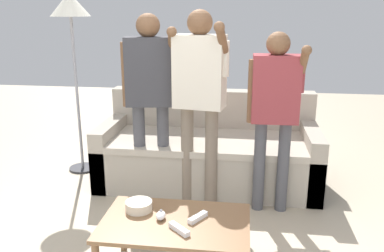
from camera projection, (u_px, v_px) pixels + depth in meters
name	position (u px, v px, depth m)	size (l,w,h in m)	color
couch	(209.00, 152.00, 3.90)	(2.03, 0.92, 0.84)	#9E9384
coffee_table	(175.00, 228.00, 2.44)	(0.89, 0.56, 0.40)	brown
snack_bowl	(139.00, 206.00, 2.54)	(0.17, 0.17, 0.06)	beige
game_remote_nunchuk	(161.00, 215.00, 2.44)	(0.06, 0.09, 0.05)	white
floor_lamp	(71.00, 16.00, 3.81)	(0.38, 0.38, 1.77)	#2D2D33
player_left	(150.00, 85.00, 3.40)	(0.50, 0.35, 1.59)	#47474C
player_center	(199.00, 87.00, 3.24)	(0.47, 0.41, 1.62)	#756656
player_right	(275.00, 103.00, 3.14)	(0.44, 0.32, 1.46)	#47474C
game_remote_wand_near	(179.00, 229.00, 2.30)	(0.14, 0.14, 0.03)	white
game_remote_wand_far	(198.00, 217.00, 2.43)	(0.11, 0.15, 0.03)	white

